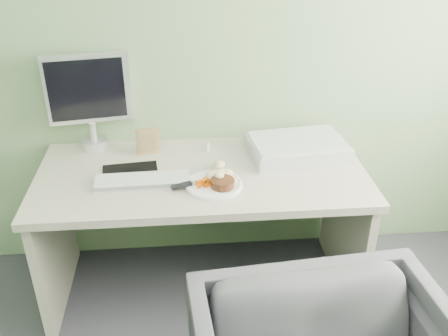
{
  "coord_description": "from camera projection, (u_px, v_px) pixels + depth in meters",
  "views": [
    {
      "loc": [
        -0.08,
        -0.49,
        1.92
      ],
      "look_at": [
        0.1,
        1.5,
        0.82
      ],
      "focal_mm": 40.0,
      "sensor_mm": 36.0,
      "label": 1
    }
  ],
  "objects": [
    {
      "name": "steak",
      "position": [
        223.0,
        183.0,
        2.27
      ],
      "size": [
        0.13,
        0.13,
        0.04
      ],
      "primitive_type": "cylinder",
      "rotation": [
        0.0,
        0.0,
        0.19
      ],
      "color": "black",
      "rests_on": "plate"
    },
    {
      "name": "photo_frame",
      "position": [
        148.0,
        141.0,
        2.55
      ],
      "size": [
        0.11,
        0.04,
        0.14
      ],
      "primitive_type": "cube",
      "rotation": [
        0.0,
        0.0,
        0.23
      ],
      "color": "#976E46",
      "rests_on": "desk"
    },
    {
      "name": "carrot_heap",
      "position": [
        203.0,
        181.0,
        2.28
      ],
      "size": [
        0.07,
        0.07,
        0.04
      ],
      "primitive_type": "cube",
      "rotation": [
        0.0,
        0.0,
        0.32
      ],
      "color": "#F25F05",
      "rests_on": "plate"
    },
    {
      "name": "eyedrop_bottle",
      "position": [
        208.0,
        146.0,
        2.6
      ],
      "size": [
        0.02,
        0.02,
        0.07
      ],
      "color": "white",
      "rests_on": "desk"
    },
    {
      "name": "computer_mouse",
      "position": [
        218.0,
        167.0,
        2.43
      ],
      "size": [
        0.09,
        0.12,
        0.04
      ],
      "primitive_type": "ellipsoid",
      "rotation": [
        0.0,
        0.0,
        -0.26
      ],
      "color": "white",
      "rests_on": "desk"
    },
    {
      "name": "scanner",
      "position": [
        297.0,
        148.0,
        2.56
      ],
      "size": [
        0.52,
        0.38,
        0.08
      ],
      "primitive_type": "cube",
      "rotation": [
        0.0,
        0.0,
        0.11
      ],
      "color": "silver",
      "rests_on": "desk"
    },
    {
      "name": "wall_back",
      "position": [
        195.0,
        25.0,
        2.45
      ],
      "size": [
        3.5,
        0.0,
        3.5
      ],
      "primitive_type": "plane",
      "rotation": [
        1.57,
        0.0,
        0.0
      ],
      "color": "gray",
      "rests_on": "floor"
    },
    {
      "name": "monitor",
      "position": [
        89.0,
        97.0,
        2.52
      ],
      "size": [
        0.42,
        0.14,
        0.51
      ],
      "rotation": [
        0.0,
        0.0,
        0.16
      ],
      "color": "silver",
      "rests_on": "desk"
    },
    {
      "name": "steak_knife",
      "position": [
        190.0,
        184.0,
        2.28
      ],
      "size": [
        0.24,
        0.11,
        0.02
      ],
      "rotation": [
        0.0,
        0.0,
        0.37
      ],
      "color": "silver",
      "rests_on": "plate"
    },
    {
      "name": "plate",
      "position": [
        214.0,
        185.0,
        2.3
      ],
      "size": [
        0.26,
        0.26,
        0.01
      ],
      "primitive_type": "cylinder",
      "color": "white",
      "rests_on": "desk"
    },
    {
      "name": "keyboard",
      "position": [
        142.0,
        180.0,
        2.32
      ],
      "size": [
        0.44,
        0.14,
        0.02
      ],
      "primitive_type": "cube",
      "rotation": [
        0.0,
        0.0,
        0.03
      ],
      "color": "white",
      "rests_on": "desk"
    },
    {
      "name": "desk",
      "position": [
        203.0,
        203.0,
        2.51
      ],
      "size": [
        1.6,
        0.75,
        0.73
      ],
      "color": "beige",
      "rests_on": "floor"
    },
    {
      "name": "potato_pile",
      "position": [
        220.0,
        171.0,
        2.34
      ],
      "size": [
        0.14,
        0.12,
        0.06
      ],
      "primitive_type": "ellipsoid",
      "rotation": [
        0.0,
        0.0,
        -0.37
      ],
      "color": "tan",
      "rests_on": "plate"
    },
    {
      "name": "mousepad",
      "position": [
        130.0,
        174.0,
        2.4
      ],
      "size": [
        0.29,
        0.26,
        0.0
      ],
      "primitive_type": "cube",
      "rotation": [
        0.0,
        0.0,
        0.1
      ],
      "color": "black",
      "rests_on": "desk"
    }
  ]
}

